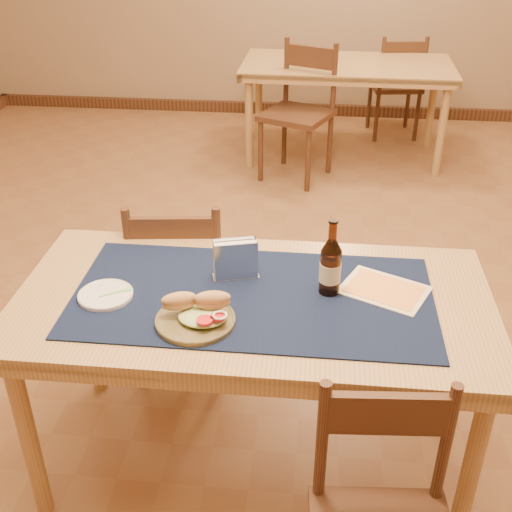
# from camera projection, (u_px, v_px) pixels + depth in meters

# --- Properties ---
(room) EXTENTS (6.04, 7.04, 2.84)m
(room) POSITION_uv_depth(u_px,v_px,m) (275.00, 44.00, 2.50)
(room) COLOR olive
(room) RESTS_ON ground
(main_table) EXTENTS (1.60, 0.80, 0.75)m
(main_table) POSITION_uv_depth(u_px,v_px,m) (253.00, 317.00, 2.19)
(main_table) COLOR tan
(main_table) RESTS_ON ground
(placemat) EXTENTS (1.20, 0.60, 0.01)m
(placemat) POSITION_uv_depth(u_px,v_px,m) (253.00, 296.00, 2.14)
(placemat) COLOR #0F1837
(placemat) RESTS_ON main_table
(baseboard) EXTENTS (6.00, 7.00, 0.10)m
(baseboard) POSITION_uv_depth(u_px,v_px,m) (271.00, 324.00, 3.19)
(baseboard) COLOR #4F2D1C
(baseboard) RESTS_ON ground
(back_table) EXTENTS (1.61, 0.83, 0.75)m
(back_table) POSITION_uv_depth(u_px,v_px,m) (347.00, 74.00, 4.91)
(back_table) COLOR tan
(back_table) RESTS_ON ground
(chair_main_far) EXTENTS (0.45, 0.45, 0.88)m
(chair_main_far) POSITION_uv_depth(u_px,v_px,m) (180.00, 281.00, 2.77)
(chair_main_far) COLOR #4F2D1C
(chair_main_far) RESTS_ON ground
(chair_back_near) EXTENTS (0.59, 0.59, 0.97)m
(chair_back_near) POSITION_uv_depth(u_px,v_px,m) (299.00, 110.00, 4.67)
(chair_back_near) COLOR #4F2D1C
(chair_back_near) RESTS_ON ground
(chair_back_far) EXTENTS (0.45, 0.45, 0.87)m
(chair_back_far) POSITION_uv_depth(u_px,v_px,m) (397.00, 84.00, 5.44)
(chair_back_far) COLOR #4F2D1C
(chair_back_far) RESTS_ON ground
(sandwich_plate) EXTENTS (0.25, 0.25, 0.10)m
(sandwich_plate) POSITION_uv_depth(u_px,v_px,m) (197.00, 315.00, 2.00)
(sandwich_plate) COLOR brown
(sandwich_plate) RESTS_ON placemat
(side_plate) EXTENTS (0.18, 0.18, 0.02)m
(side_plate) POSITION_uv_depth(u_px,v_px,m) (105.00, 295.00, 2.13)
(side_plate) COLOR silver
(side_plate) RESTS_ON placemat
(fork) EXTENTS (0.10, 0.07, 0.00)m
(fork) POSITION_uv_depth(u_px,v_px,m) (119.00, 292.00, 2.14)
(fork) COLOR #81D776
(fork) RESTS_ON side_plate
(beer_bottle) EXTENTS (0.07, 0.07, 0.27)m
(beer_bottle) POSITION_uv_depth(u_px,v_px,m) (330.00, 266.00, 2.11)
(beer_bottle) COLOR #47200C
(beer_bottle) RESTS_ON placemat
(napkin_holder) EXTENTS (0.17, 0.10, 0.14)m
(napkin_holder) POSITION_uv_depth(u_px,v_px,m) (236.00, 260.00, 2.21)
(napkin_holder) COLOR silver
(napkin_holder) RESTS_ON placemat
(menu_card) EXTENTS (0.34, 0.30, 0.01)m
(menu_card) POSITION_uv_depth(u_px,v_px,m) (384.00, 290.00, 2.17)
(menu_card) COLOR beige
(menu_card) RESTS_ON placemat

